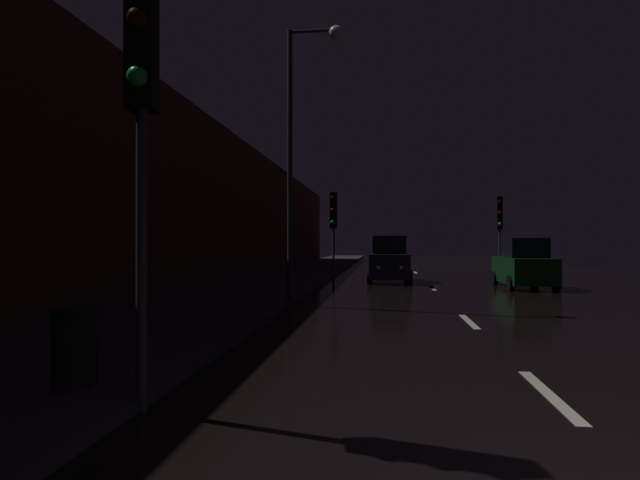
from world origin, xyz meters
TOP-DOWN VIEW (x-y plane):
  - ground at (0.00, 24.50)m, footprint 26.22×84.00m
  - sidewalk_left at (-6.91, 24.50)m, footprint 4.40×84.00m
  - building_facade_left at (-9.51, 21.00)m, footprint 0.80×63.00m
  - lane_centerline at (0.00, 15.34)m, footprint 0.16×27.92m
  - traffic_light_far_left at (-4.61, 22.61)m, footprint 0.37×0.48m
  - traffic_light_near_left at (-4.70, 1.79)m, footprint 0.37×0.48m
  - traffic_light_far_right at (4.61, 26.37)m, footprint 0.34×0.47m
  - streetlamp_overhead at (-4.39, 11.33)m, footprint 1.70×0.44m
  - trash_bin_curbside at (-5.72, 2.14)m, footprint 0.55×0.55m
  - car_approaching_headlights at (-1.74, 21.11)m, footprint 2.03×4.40m
  - car_parked_right_far at (3.81, 18.42)m, footprint 1.91×4.13m

SIDE VIEW (x-z plane):
  - ground at x=0.00m, z-range -0.02..0.00m
  - lane_centerline at x=0.00m, z-range 0.00..0.01m
  - sidewalk_left at x=-6.91m, z-range 0.00..0.15m
  - trash_bin_curbside at x=-5.72m, z-range 0.15..1.08m
  - car_parked_right_far at x=3.81m, z-range -0.09..1.99m
  - car_approaching_headlights at x=-1.74m, z-range -0.10..2.12m
  - traffic_light_far_left at x=-4.61m, z-range 1.00..5.53m
  - traffic_light_far_right at x=4.61m, z-range 1.00..5.55m
  - building_facade_left at x=-9.51m, z-range 0.00..7.13m
  - traffic_light_near_left at x=-4.70m, z-range 1.22..6.49m
  - streetlamp_overhead at x=-4.39m, z-range 1.24..9.58m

